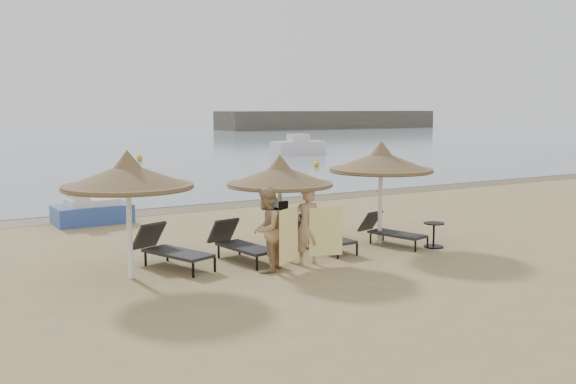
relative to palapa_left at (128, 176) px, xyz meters
name	(u,v)px	position (x,y,z in m)	size (l,w,h in m)	color
ground	(313,269)	(3.66, -1.31, -2.13)	(160.00, 160.00, 0.00)	#9D844C
wet_sand_strip	(165,211)	(3.66, 8.09, -2.13)	(200.00, 1.60, 0.01)	brown
palapa_left	(128,176)	(0.00, 0.00, 0.00)	(2.70, 2.70, 2.67)	white
palapa_center	(280,176)	(3.52, -0.10, -0.17)	(2.48, 2.48, 2.46)	white
palapa_right	(381,162)	(6.66, 0.11, 0.01)	(2.70, 2.70, 2.68)	white
lounger_far_left	(169,248)	(1.03, 0.53, -1.71)	(1.36, 2.19, 0.93)	black
lounger_near_left	(239,243)	(2.68, 0.32, -1.73)	(0.97, 2.08, 0.89)	black
lounger_near_right	(321,234)	(4.92, 0.27, -1.74)	(0.76, 1.99, 0.87)	black
lounger_far_right	(389,230)	(6.77, -0.14, -1.76)	(1.05, 1.92, 0.82)	black
side_table	(434,236)	(7.52, -0.99, -1.83)	(0.52, 0.52, 0.63)	black
person_left	(266,223)	(2.70, -0.95, -1.06)	(0.98, 0.64, 2.13)	tan
person_right	(307,220)	(3.78, -0.87, -1.11)	(0.94, 0.61, 2.04)	tan
towel_left	(289,235)	(3.05, -1.30, -1.31)	(0.73, 0.46, 1.18)	yellow
towel_right	(326,232)	(4.13, -1.12, -1.37)	(0.76, 0.23, 1.10)	yellow
bag_patterned	(276,206)	(3.52, 0.08, -0.91)	(0.30, 0.13, 0.37)	white
bag_dark	(283,209)	(3.52, -0.26, -0.92)	(0.27, 0.16, 0.36)	black
pedal_boat	(91,211)	(0.88, 6.93, -1.74)	(2.30, 1.40, 1.05)	#324FA3
buoy_mid	(140,158)	(9.39, 28.96, -1.92)	(0.41, 0.41, 0.41)	gold
buoy_right	(316,164)	(17.11, 19.18, -1.94)	(0.37, 0.37, 0.37)	gold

